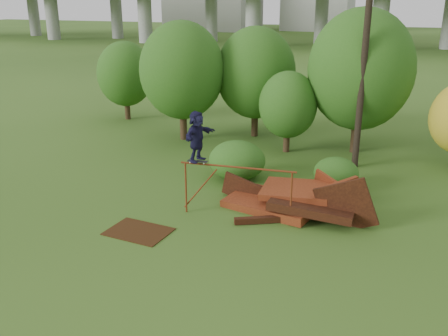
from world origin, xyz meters
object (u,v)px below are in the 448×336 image
(flat_plate, at_px, (139,231))
(utility_pole, at_px, (366,36))
(scrap_pile, at_px, (293,201))
(skater, at_px, (197,136))

(flat_plate, relative_size, utility_pole, 0.18)
(scrap_pile, bearing_deg, skater, -156.99)
(scrap_pile, distance_m, utility_pole, 7.91)
(flat_plate, bearing_deg, skater, 58.68)
(scrap_pile, bearing_deg, utility_pole, 75.91)
(scrap_pile, height_order, skater, skater)
(scrap_pile, height_order, flat_plate, scrap_pile)
(scrap_pile, xyz_separation_m, skater, (-3.06, -1.30, 2.39))
(utility_pole, bearing_deg, scrap_pile, -104.09)
(flat_plate, xyz_separation_m, utility_pole, (5.73, 9.07, 5.61))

